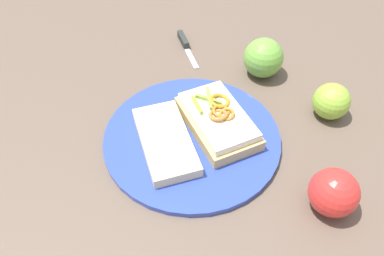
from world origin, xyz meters
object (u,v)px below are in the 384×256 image
Objects in this scene: sandwich at (218,120)px; apple_2 at (263,58)px; apple_1 at (334,192)px; apple_0 at (331,101)px; plate at (192,138)px; knife at (185,44)px; bread_slice_side at (165,141)px.

apple_2 is at bearing 123.79° from sandwich.
sandwich is at bearing 59.41° from apple_1.
apple_0 is at bearing -0.17° from apple_1.
plate is 0.06m from sandwich.
apple_2 reaches higher than knife.
sandwich is 0.23m from apple_1.
apple_2 is (0.22, -0.10, 0.04)m from plate.
apple_2 reaches higher than sandwich.
bread_slice_side is 0.31m from knife.
apple_0 reaches higher than knife.
knife is at bearing 168.35° from sandwich.
sandwich is (0.03, -0.04, 0.02)m from plate.
sandwich is 0.28m from knife.
apple_0 is at bearing -124.71° from apple_2.
apple_1 reaches higher than sandwich.
sandwich is at bearing 161.74° from apple_2.
sandwich is 2.54× the size of apple_1.
bread_slice_side is at bearing 79.03° from apple_1.
bread_slice_side is 0.32m from apple_0.
bread_slice_side is 2.04× the size of apple_2.
knife is (0.31, 0.04, -0.01)m from bread_slice_side.
bread_slice_side is 0.28m from apple_1.
apple_0 is (0.12, -0.24, 0.03)m from plate.
apple_1 reaches higher than plate.
plate is 0.29m from knife.
apple_2 is at bearing -24.93° from plate.
apple_0 is at bearing -62.76° from plate.
bread_slice_side is at bearing 127.95° from plate.
apple_1 is at bearing 10.64° from knife.
apple_1 is 0.33m from apple_2.
apple_0 is at bearing 88.15° from bread_slice_side.
apple_2 is at bearing 119.64° from bread_slice_side.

